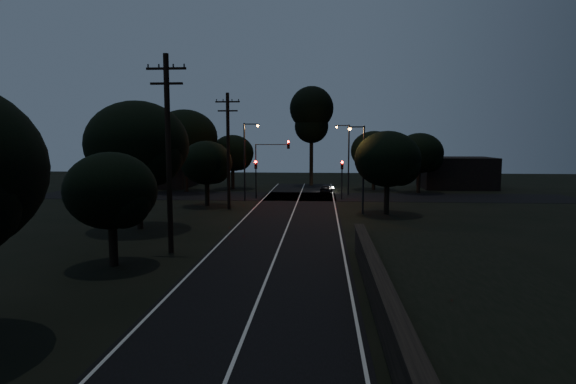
{
  "coord_description": "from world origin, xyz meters",
  "views": [
    {
      "loc": [
        2.51,
        -11.13,
        6.4
      ],
      "look_at": [
        0.0,
        24.0,
        2.5
      ],
      "focal_mm": 30.0,
      "sensor_mm": 36.0,
      "label": 1
    }
  ],
  "objects": [
    {
      "name": "streetlight_c",
      "position": [
        5.83,
        30.0,
        4.35
      ],
      "size": [
        1.46,
        0.26,
        7.5
      ],
      "color": "black",
      "rests_on": "ground"
    },
    {
      "name": "building_left",
      "position": [
        -20.0,
        52.0,
        2.2
      ],
      "size": [
        10.0,
        8.0,
        4.4
      ],
      "primitive_type": "cube",
      "color": "black",
      "rests_on": "ground"
    },
    {
      "name": "utility_pole_mid",
      "position": [
        -6.0,
        15.0,
        5.74
      ],
      "size": [
        2.2,
        0.3,
        11.0
      ],
      "color": "black",
      "rests_on": "ground"
    },
    {
      "name": "tree_left_b",
      "position": [
        -7.84,
        11.91,
        3.73
      ],
      "size": [
        4.53,
        4.53,
        5.76
      ],
      "color": "black",
      "rests_on": "ground"
    },
    {
      "name": "tree_far_nw",
      "position": [
        -8.81,
        49.89,
        4.47
      ],
      "size": [
        5.46,
        5.46,
        6.91
      ],
      "color": "black",
      "rests_on": "ground"
    },
    {
      "name": "building_right",
      "position": [
        20.0,
        53.0,
        2.0
      ],
      "size": [
        9.0,
        7.0,
        4.0
      ],
      "primitive_type": "cube",
      "color": "black",
      "rests_on": "ground"
    },
    {
      "name": "signal_right",
      "position": [
        4.6,
        39.99,
        2.84
      ],
      "size": [
        0.28,
        0.35,
        4.1
      ],
      "color": "black",
      "rests_on": "ground"
    },
    {
      "name": "tall_pine",
      "position": [
        1.0,
        55.0,
        9.73
      ],
      "size": [
        5.94,
        5.94,
        13.5
      ],
      "color": "black",
      "rests_on": "ground"
    },
    {
      "name": "streetlight_a",
      "position": [
        -5.31,
        38.0,
        4.64
      ],
      "size": [
        1.66,
        0.26,
        8.0
      ],
      "color": "black",
      "rests_on": "ground"
    },
    {
      "name": "signal_mast",
      "position": [
        -2.91,
        39.99,
        4.34
      ],
      "size": [
        3.7,
        0.35,
        6.25
      ],
      "color": "black",
      "rests_on": "ground"
    },
    {
      "name": "tree_far_ne",
      "position": [
        9.21,
        49.88,
        4.78
      ],
      "size": [
        5.84,
        5.84,
        7.39
      ],
      "color": "black",
      "rests_on": "ground"
    },
    {
      "name": "utility_pole_far",
      "position": [
        -6.0,
        32.0,
        5.48
      ],
      "size": [
        2.2,
        0.3,
        10.5
      ],
      "color": "black",
      "rests_on": "ground"
    },
    {
      "name": "tree_left_c",
      "position": [
        -10.25,
        21.85,
        5.86
      ],
      "size": [
        7.17,
        7.17,
        9.06
      ],
      "color": "black",
      "rests_on": "ground"
    },
    {
      "name": "streetlight_b",
      "position": [
        5.31,
        44.0,
        4.64
      ],
      "size": [
        1.66,
        0.26,
        8.0
      ],
      "color": "black",
      "rests_on": "ground"
    },
    {
      "name": "tree_right_a",
      "position": [
        8.2,
        29.89,
        4.59
      ],
      "size": [
        5.57,
        5.57,
        7.08
      ],
      "color": "black",
      "rests_on": "ground"
    },
    {
      "name": "retaining_wall",
      "position": [
        7.74,
        3.0,
        0.62
      ],
      "size": [
        6.93,
        26.0,
        1.6
      ],
      "color": "black",
      "rests_on": "ground"
    },
    {
      "name": "tree_left_d",
      "position": [
        -8.33,
        33.9,
        4.03
      ],
      "size": [
        4.9,
        4.9,
        6.22
      ],
      "color": "black",
      "rests_on": "ground"
    },
    {
      "name": "car",
      "position": [
        3.01,
        45.82,
        0.52
      ],
      "size": [
        1.69,
        3.19,
        1.04
      ],
      "primitive_type": "imported",
      "rotation": [
        0.0,
        0.0,
        2.98
      ],
      "color": "black",
      "rests_on": "ground"
    },
    {
      "name": "tree_far_e",
      "position": [
        14.2,
        46.89,
        4.6
      ],
      "size": [
        5.6,
        5.6,
        7.1
      ],
      "color": "black",
      "rests_on": "ground"
    },
    {
      "name": "tree_far_w",
      "position": [
        -13.72,
        45.84,
        6.44
      ],
      "size": [
        7.77,
        7.77,
        9.91
      ],
      "color": "black",
      "rests_on": "ground"
    },
    {
      "name": "road_surface",
      "position": [
        0.0,
        31.12,
        0.01
      ],
      "size": [
        60.0,
        70.0,
        0.03
      ],
      "color": "black",
      "rests_on": "ground"
    },
    {
      "name": "signal_left",
      "position": [
        -4.6,
        39.99,
        2.84
      ],
      "size": [
        0.28,
        0.35,
        4.1
      ],
      "color": "black",
      "rests_on": "ground"
    }
  ]
}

